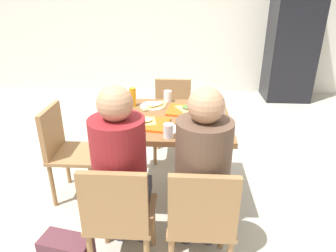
{
  "coord_description": "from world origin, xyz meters",
  "views": [
    {
      "loc": [
        0.13,
        -2.23,
        1.7
      ],
      "look_at": [
        0.0,
        0.0,
        0.7
      ],
      "focal_mm": 32.68,
      "sensor_mm": 36.0,
      "label": 1
    }
  ],
  "objects_px": {
    "chair_near_right": "(201,217)",
    "tray_red_far": "(189,111)",
    "pizza_slice_b": "(191,108)",
    "plastic_cup_a": "(168,96)",
    "chair_near_left": "(119,214)",
    "chair_left_end": "(65,147)",
    "chair_far_side": "(172,113)",
    "tray_red_near": "(144,123)",
    "paper_plate_center": "(153,106)",
    "plastic_cup_b": "(168,131)",
    "paper_plate_near_edge": "(186,130)",
    "person_in_red": "(121,166)",
    "drink_fridge": "(292,41)",
    "main_table": "(168,130)",
    "soda_can": "(221,110)",
    "person_in_brown_jacket": "(202,169)",
    "pizza_slice_c": "(156,105)",
    "condiment_bottle": "(133,97)",
    "foil_bundle": "(115,111)",
    "pizza_slice_a": "(145,120)"
  },
  "relations": [
    {
      "from": "main_table",
      "to": "chair_far_side",
      "type": "bearing_deg",
      "value": 90.0
    },
    {
      "from": "chair_near_left",
      "to": "soda_can",
      "type": "distance_m",
      "value": 1.12
    },
    {
      "from": "pizza_slice_b",
      "to": "foil_bundle",
      "type": "relative_size",
      "value": 2.7
    },
    {
      "from": "chair_far_side",
      "to": "tray_red_near",
      "type": "distance_m",
      "value": 1.02
    },
    {
      "from": "paper_plate_near_edge",
      "to": "drink_fridge",
      "type": "distance_m",
      "value": 3.51
    },
    {
      "from": "chair_left_end",
      "to": "drink_fridge",
      "type": "bearing_deg",
      "value": 46.81
    },
    {
      "from": "soda_can",
      "to": "condiment_bottle",
      "type": "relative_size",
      "value": 0.76
    },
    {
      "from": "plastic_cup_b",
      "to": "main_table",
      "type": "bearing_deg",
      "value": 93.81
    },
    {
      "from": "chair_left_end",
      "to": "plastic_cup_b",
      "type": "distance_m",
      "value": 1.02
    },
    {
      "from": "chair_near_left",
      "to": "soda_can",
      "type": "bearing_deg",
      "value": 51.83
    },
    {
      "from": "chair_near_left",
      "to": "person_in_red",
      "type": "bearing_deg",
      "value": 90.0
    },
    {
      "from": "chair_far_side",
      "to": "paper_plate_near_edge",
      "type": "bearing_deg",
      "value": -82.09
    },
    {
      "from": "chair_left_end",
      "to": "pizza_slice_a",
      "type": "xyz_separation_m",
      "value": [
        0.71,
        -0.13,
        0.32
      ]
    },
    {
      "from": "soda_can",
      "to": "chair_near_right",
      "type": "bearing_deg",
      "value": -101.52
    },
    {
      "from": "tray_red_near",
      "to": "condiment_bottle",
      "type": "height_order",
      "value": "condiment_bottle"
    },
    {
      "from": "main_table",
      "to": "pizza_slice_b",
      "type": "xyz_separation_m",
      "value": [
        0.18,
        0.15,
        0.14
      ]
    },
    {
      "from": "chair_near_right",
      "to": "pizza_slice_b",
      "type": "distance_m",
      "value": 1.02
    },
    {
      "from": "person_in_red",
      "to": "drink_fridge",
      "type": "height_order",
      "value": "drink_fridge"
    },
    {
      "from": "chair_left_end",
      "to": "person_in_brown_jacket",
      "type": "xyz_separation_m",
      "value": [
        1.11,
        -0.67,
        0.25
      ]
    },
    {
      "from": "foil_bundle",
      "to": "chair_left_end",
      "type": "bearing_deg",
      "value": 177.32
    },
    {
      "from": "chair_near_left",
      "to": "paper_plate_center",
      "type": "height_order",
      "value": "chair_near_left"
    },
    {
      "from": "chair_near_right",
      "to": "soda_can",
      "type": "height_order",
      "value": "soda_can"
    },
    {
      "from": "pizza_slice_a",
      "to": "foil_bundle",
      "type": "xyz_separation_m",
      "value": [
        -0.25,
        0.11,
        0.03
      ]
    },
    {
      "from": "tray_red_near",
      "to": "pizza_slice_b",
      "type": "height_order",
      "value": "pizza_slice_b"
    },
    {
      "from": "pizza_slice_a",
      "to": "plastic_cup_b",
      "type": "xyz_separation_m",
      "value": [
        0.19,
        -0.23,
        0.03
      ]
    },
    {
      "from": "pizza_slice_c",
      "to": "chair_far_side",
      "type": "bearing_deg",
      "value": 78.55
    },
    {
      "from": "pizza_slice_b",
      "to": "plastic_cup_a",
      "type": "relative_size",
      "value": 2.7
    },
    {
      "from": "person_in_brown_jacket",
      "to": "pizza_slice_b",
      "type": "distance_m",
      "value": 0.83
    },
    {
      "from": "chair_far_side",
      "to": "condiment_bottle",
      "type": "bearing_deg",
      "value": -118.69
    },
    {
      "from": "chair_near_right",
      "to": "tray_red_far",
      "type": "distance_m",
      "value": 0.99
    },
    {
      "from": "main_table",
      "to": "chair_far_side",
      "type": "height_order",
      "value": "chair_far_side"
    },
    {
      "from": "chair_near_right",
      "to": "paper_plate_near_edge",
      "type": "height_order",
      "value": "chair_near_right"
    },
    {
      "from": "paper_plate_center",
      "to": "plastic_cup_b",
      "type": "distance_m",
      "value": 0.63
    },
    {
      "from": "tray_red_near",
      "to": "plastic_cup_b",
      "type": "bearing_deg",
      "value": -47.8
    },
    {
      "from": "chair_near_right",
      "to": "chair_left_end",
      "type": "distance_m",
      "value": 1.38
    },
    {
      "from": "plastic_cup_a",
      "to": "pizza_slice_b",
      "type": "bearing_deg",
      "value": -45.93
    },
    {
      "from": "paper_plate_near_edge",
      "to": "plastic_cup_a",
      "type": "xyz_separation_m",
      "value": [
        -0.17,
        0.6,
        0.05
      ]
    },
    {
      "from": "chair_left_end",
      "to": "soda_can",
      "type": "bearing_deg",
      "value": 0.96
    },
    {
      "from": "paper_plate_center",
      "to": "foil_bundle",
      "type": "height_order",
      "value": "foil_bundle"
    },
    {
      "from": "pizza_slice_b",
      "to": "paper_plate_center",
      "type": "bearing_deg",
      "value": 165.66
    },
    {
      "from": "main_table",
      "to": "tray_red_far",
      "type": "distance_m",
      "value": 0.25
    },
    {
      "from": "main_table",
      "to": "person_in_brown_jacket",
      "type": "xyz_separation_m",
      "value": [
        0.24,
        -0.67,
        0.07
      ]
    },
    {
      "from": "paper_plate_near_edge",
      "to": "chair_far_side",
      "type": "bearing_deg",
      "value": 97.91
    },
    {
      "from": "chair_near_left",
      "to": "chair_left_end",
      "type": "bearing_deg",
      "value": 127.65
    },
    {
      "from": "tray_red_far",
      "to": "pizza_slice_c",
      "type": "xyz_separation_m",
      "value": [
        -0.29,
        0.11,
        0.01
      ]
    },
    {
      "from": "chair_left_end",
      "to": "paper_plate_center",
      "type": "height_order",
      "value": "chair_left_end"
    },
    {
      "from": "tray_red_near",
      "to": "plastic_cup_b",
      "type": "height_order",
      "value": "plastic_cup_b"
    },
    {
      "from": "person_in_red",
      "to": "tray_red_far",
      "type": "relative_size",
      "value": 3.44
    },
    {
      "from": "paper_plate_center",
      "to": "pizza_slice_b",
      "type": "bearing_deg",
      "value": -14.34
    },
    {
      "from": "paper_plate_center",
      "to": "pizza_slice_c",
      "type": "bearing_deg",
      "value": -0.07
    }
  ]
}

